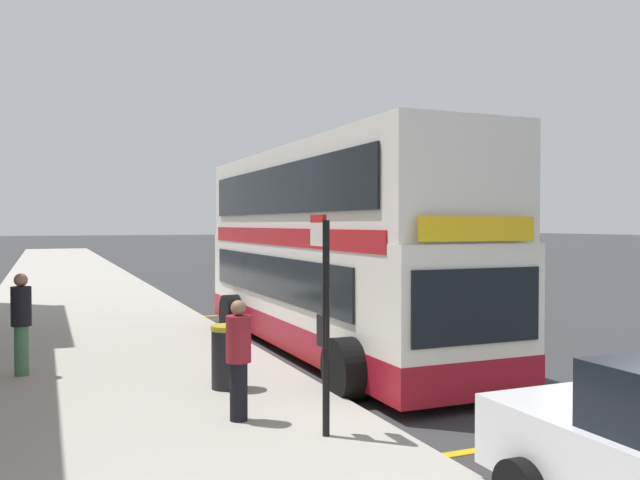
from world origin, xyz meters
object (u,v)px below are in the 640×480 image
bus_stop_sign (324,306)px  pedestrian_further_back (21,320)px  double_decker_bus (329,257)px  pedestrian_waiting_near_sign (239,355)px  parked_car_silver_behind (356,275)px  parked_car_maroon_kerbside (248,253)px  litter_bin (227,357)px  parked_car_white_distant (294,264)px

bus_stop_sign → pedestrian_further_back: size_ratio=1.55×
double_decker_bus → pedestrian_waiting_near_sign: 5.85m
parked_car_silver_behind → pedestrian_further_back: size_ratio=2.35×
double_decker_bus → pedestrian_waiting_near_sign: double_decker_bus is taller
parked_car_maroon_kerbside → litter_bin: bearing=-106.8°
bus_stop_sign → parked_car_white_distant: (8.08, 22.78, -0.96)m
parked_car_maroon_kerbside → pedestrian_waiting_near_sign: size_ratio=2.58×
bus_stop_sign → parked_car_white_distant: size_ratio=0.66×
double_decker_bus → parked_car_silver_behind: bearing=61.2°
parked_car_white_distant → litter_bin: 21.81m
parked_car_maroon_kerbside → pedestrian_waiting_near_sign: (-10.54, -35.31, 0.22)m
parked_car_white_distant → pedestrian_further_back: size_ratio=2.35×
parked_car_maroon_kerbside → parked_car_white_distant: 13.60m
bus_stop_sign → parked_car_white_distant: 24.19m
bus_stop_sign → parked_car_silver_behind: bearing=62.9°
double_decker_bus → pedestrian_further_back: size_ratio=6.01×
double_decker_bus → bus_stop_sign: double_decker_bus is taller
double_decker_bus → parked_car_silver_behind: (5.46, 9.95, -1.26)m
parked_car_silver_behind → parked_car_white_distant: size_ratio=1.00×
bus_stop_sign → parked_car_maroon_kerbside: (9.71, 36.28, -0.96)m
double_decker_bus → litter_bin: bearing=-136.5°
pedestrian_waiting_near_sign → bus_stop_sign: bearing=-49.5°
parked_car_maroon_kerbside → litter_bin: size_ratio=4.13×
pedestrian_further_back → litter_bin: size_ratio=1.76×
parked_car_maroon_kerbside → pedestrian_further_back: (-13.32, -31.29, 0.32)m
double_decker_bus → pedestrian_waiting_near_sign: bearing=-125.7°
parked_car_maroon_kerbside → bus_stop_sign: bearing=-104.8°
parked_car_maroon_kerbside → parked_car_white_distant: (-1.63, -13.50, 0.00)m
double_decker_bus → parked_car_maroon_kerbside: bearing=76.8°
litter_bin → parked_car_maroon_kerbside: bearing=73.0°
parked_car_white_distant → litter_bin: (-8.61, -20.04, -0.15)m
pedestrian_further_back → litter_bin: bearing=-36.2°
pedestrian_waiting_near_sign → parked_car_maroon_kerbside: bearing=73.4°
bus_stop_sign → pedestrian_further_back: 6.20m
pedestrian_waiting_near_sign → litter_bin: pedestrian_waiting_near_sign is taller
bus_stop_sign → parked_car_maroon_kerbside: bus_stop_sign is taller
parked_car_maroon_kerbside → parked_car_silver_behind: bearing=-94.6°
parked_car_silver_behind → parked_car_maroon_kerbside: size_ratio=1.00×
pedestrian_waiting_near_sign → litter_bin: (0.30, 1.77, -0.37)m
parked_car_silver_behind → pedestrian_waiting_near_sign: 17.07m
parked_car_silver_behind → pedestrian_waiting_near_sign: (-8.82, -14.62, 0.22)m
pedestrian_waiting_near_sign → double_decker_bus: bearing=54.3°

